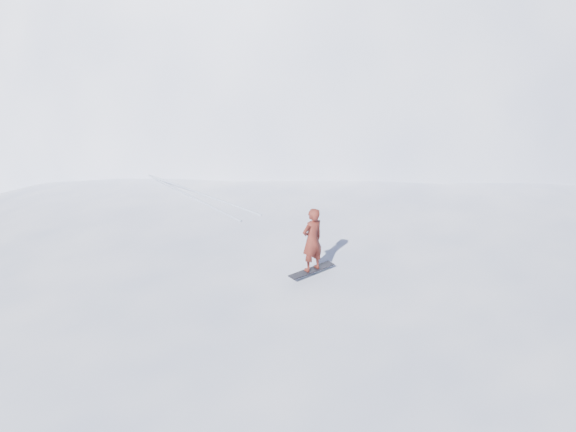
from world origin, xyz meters
name	(u,v)px	position (x,y,z in m)	size (l,w,h in m)	color
ground	(323,320)	(0.00, 0.00, 0.00)	(400.00, 400.00, 0.00)	white
near_ridge	(291,271)	(1.00, 3.00, 0.00)	(36.00, 28.00, 4.80)	white
summit_peak	(332,108)	(22.00, 26.00, 0.00)	(60.00, 56.00, 56.00)	white
peak_shoulder	(254,139)	(10.00, 20.00, 0.00)	(28.00, 24.00, 18.00)	white
wind_bumps	(267,295)	(-0.56, 2.12, 0.00)	(16.00, 14.40, 1.00)	white
snowboard	(312,270)	(-1.20, -0.93, 2.41)	(1.29, 0.24, 0.02)	black
snowboarder	(312,240)	(-1.20, -0.93, 3.22)	(0.58, 0.38, 1.59)	maroon
board_tracks	(195,194)	(-1.11, 5.75, 2.42)	(1.41, 5.98, 0.04)	silver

